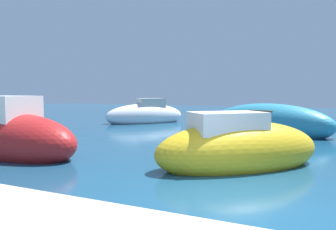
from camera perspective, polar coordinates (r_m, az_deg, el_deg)
name	(u,v)px	position (r m, az deg, el deg)	size (l,w,h in m)	color
ground	(249,206)	(5.96, 14.66, -15.82)	(80.00, 80.00, 0.00)	navy
moored_boat_0	(239,149)	(8.67, 12.79, -6.00)	(4.77, 4.54, 1.87)	gold
moored_boat_2	(269,122)	(16.35, 17.92, -1.29)	(6.74, 4.54, 1.90)	teal
moored_boat_3	(8,125)	(18.31, -27.20, -1.70)	(2.34, 3.35, 1.08)	#197233
moored_boat_4	(14,137)	(11.16, -26.31, -3.60)	(5.03, 2.23, 2.31)	#B21E1E
moored_boat_5	(145,115)	(20.88, -4.15, 0.00)	(4.91, 5.24, 2.00)	white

